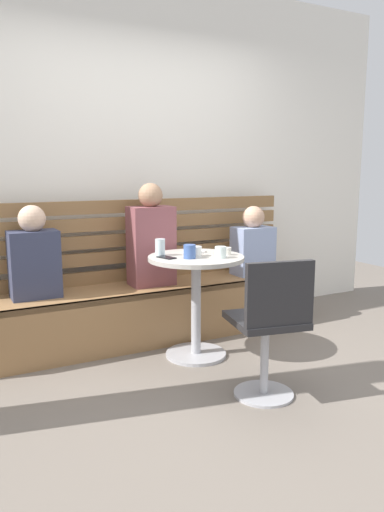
# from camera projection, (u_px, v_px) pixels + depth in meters

# --- Properties ---
(ground) EXTENTS (8.00, 8.00, 0.00)m
(ground) POSITION_uv_depth(u_px,v_px,m) (236.00, 397.00, 2.92)
(ground) COLOR #70665B
(back_wall) EXTENTS (5.20, 0.10, 2.90)m
(back_wall) POSITION_uv_depth(u_px,v_px,m) (132.00, 157.00, 4.10)
(back_wall) COLOR white
(back_wall) RESTS_ON ground
(booth_bench) EXTENTS (2.70, 0.52, 0.44)m
(booth_bench) POSITION_uv_depth(u_px,v_px,m) (155.00, 311.00, 3.92)
(booth_bench) COLOR olive
(booth_bench) RESTS_ON ground
(booth_backrest) EXTENTS (2.65, 0.04, 0.66)m
(booth_backrest) POSITION_uv_depth(u_px,v_px,m) (143.00, 239.00, 4.04)
(booth_backrest) COLOR olive
(booth_backrest) RESTS_ON booth_bench
(cafe_table) EXTENTS (0.68, 0.68, 0.74)m
(cafe_table) POSITION_uv_depth(u_px,v_px,m) (196.00, 287.00, 3.48)
(cafe_table) COLOR #ADADB2
(cafe_table) RESTS_ON ground
(white_chair) EXTENTS (0.47, 0.47, 0.85)m
(white_chair) POSITION_uv_depth(u_px,v_px,m) (270.00, 324.00, 2.80)
(white_chair) COLOR #ADADB2
(white_chair) RESTS_ON ground
(person_adult) EXTENTS (0.34, 0.22, 0.80)m
(person_adult) POSITION_uv_depth(u_px,v_px,m) (151.00, 240.00, 3.82)
(person_adult) COLOR brown
(person_adult) RESTS_ON booth_bench
(person_child_left) EXTENTS (0.34, 0.22, 0.60)m
(person_child_left) POSITION_uv_depth(u_px,v_px,m) (253.00, 245.00, 4.23)
(person_child_left) COLOR #8C9EC6
(person_child_left) RESTS_ON booth_bench
(person_child_middle) EXTENTS (0.34, 0.22, 0.66)m
(person_child_middle) POSITION_uv_depth(u_px,v_px,m) (34.00, 257.00, 3.45)
(person_child_middle) COLOR #333851
(person_child_middle) RESTS_ON booth_bench
(cup_glass_short) EXTENTS (0.08, 0.08, 0.08)m
(cup_glass_short) POSITION_uv_depth(u_px,v_px,m) (221.00, 252.00, 3.36)
(cup_glass_short) COLOR silver
(cup_glass_short) RESTS_ON cafe_table
(cup_glass_tall) EXTENTS (0.07, 0.07, 0.12)m
(cup_glass_tall) POSITION_uv_depth(u_px,v_px,m) (160.00, 247.00, 3.45)
(cup_glass_tall) COLOR silver
(cup_glass_tall) RESTS_ON cafe_table
(cup_espresso_small) EXTENTS (0.06, 0.06, 0.05)m
(cup_espresso_small) POSITION_uv_depth(u_px,v_px,m) (227.00, 251.00, 3.48)
(cup_espresso_small) COLOR silver
(cup_espresso_small) RESTS_ON cafe_table
(cup_ceramic_white) EXTENTS (0.08, 0.08, 0.07)m
(cup_ceramic_white) POSITION_uv_depth(u_px,v_px,m) (196.00, 251.00, 3.43)
(cup_ceramic_white) COLOR white
(cup_ceramic_white) RESTS_ON cafe_table
(cup_mug_blue) EXTENTS (0.08, 0.08, 0.09)m
(cup_mug_blue) POSITION_uv_depth(u_px,v_px,m) (190.00, 252.00, 3.34)
(cup_mug_blue) COLOR #3D5B9E
(cup_mug_blue) RESTS_ON cafe_table
(plate_small) EXTENTS (0.17, 0.17, 0.01)m
(plate_small) POSITION_uv_depth(u_px,v_px,m) (195.00, 251.00, 3.61)
(plate_small) COLOR white
(plate_small) RESTS_ON cafe_table
(phone_on_table) EXTENTS (0.11, 0.15, 0.01)m
(phone_on_table) POSITION_uv_depth(u_px,v_px,m) (166.00, 257.00, 3.36)
(phone_on_table) COLOR black
(phone_on_table) RESTS_ON cafe_table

